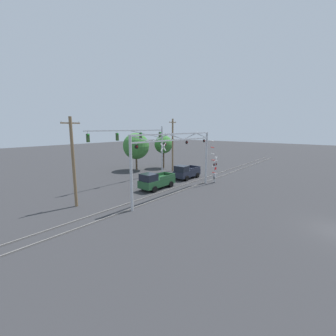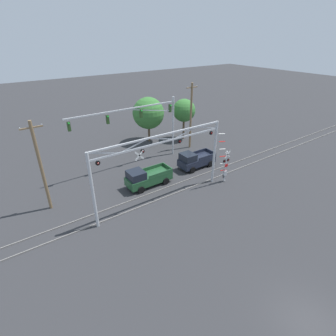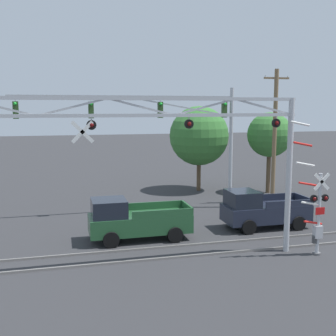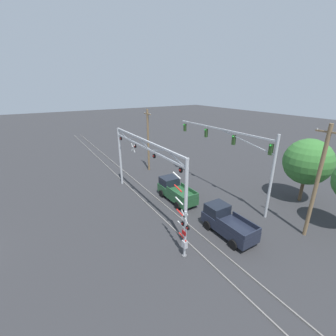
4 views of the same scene
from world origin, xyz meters
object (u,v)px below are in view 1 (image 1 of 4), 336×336
Objects in this scene: crossing_signal_mast at (215,169)px; pickup_truck_lead at (156,181)px; background_tree_beyond_span at (136,146)px; crossing_gantry at (176,153)px; utility_pole_right at (173,145)px; background_tree_far_left_verge at (163,144)px; pickup_truck_following at (186,172)px; utility_pole_left at (73,161)px; traffic_signal_span at (145,141)px.

crossing_signal_mast is 1.19× the size of pickup_truck_lead.
background_tree_beyond_span is (7.07, 11.10, 3.31)m from pickup_truck_lead.
utility_pole_right is at bearing 39.84° from crossing_gantry.
background_tree_far_left_verge is at bearing 67.28° from utility_pole_right.
pickup_truck_following is 7.36m from utility_pole_right.
utility_pole_left is at bearing 160.87° from crossing_signal_mast.
pickup_truck_following is (-0.34, 4.49, -0.97)m from crossing_signal_mast.
background_tree_beyond_span is at bearing 58.25° from traffic_signal_span.
traffic_signal_span is at bearing -121.75° from background_tree_beyond_span.
background_tree_beyond_span is at bearing 89.92° from pickup_truck_following.
traffic_signal_span reaches higher than crossing_signal_mast.
background_tree_beyond_span is (-0.32, 15.25, 2.34)m from crossing_signal_mast.
background_tree_far_left_verge is at bearing -24.38° from background_tree_beyond_span.
crossing_signal_mast is at bearing -109.18° from background_tree_far_left_verge.
traffic_signal_span is (-3.98, 9.34, 3.57)m from crossing_signal_mast.
pickup_truck_following is at bearing -4.75° from utility_pole_left.
utility_pole_right is (20.09, 3.95, 0.24)m from utility_pole_left.
crossing_signal_mast is at bearing -85.71° from pickup_truck_following.
traffic_signal_span is (3.65, 8.55, 0.77)m from crossing_gantry.
utility_pole_left reaches higher than pickup_truck_lead.
pickup_truck_following is (7.05, 0.34, -0.00)m from pickup_truck_lead.
crossing_gantry is 16.20m from background_tree_beyond_span.
pickup_truck_following is at bearing 94.29° from crossing_signal_mast.
utility_pole_left is (-9.28, 5.07, -0.35)m from crossing_gantry.
crossing_gantry is at bearing -134.79° from background_tree_far_left_verge.
background_tree_far_left_verge reaches higher than crossing_signal_mast.
utility_pole_left is at bearing 169.79° from pickup_truck_lead.
crossing_signal_mast is at bearing -5.96° from crossing_gantry.
utility_pole_right is (7.17, 0.47, -0.88)m from traffic_signal_span.
crossing_signal_mast is (7.62, -0.80, -2.79)m from crossing_gantry.
background_tree_far_left_verge is at bearing 60.34° from pickup_truck_following.
traffic_signal_span is 1.51× the size of utility_pole_right.
pickup_truck_following is 11.26m from background_tree_beyond_span.
crossing_gantry is 1.59× the size of utility_pole_left.
background_tree_far_left_verge is (12.17, 12.25, -0.33)m from crossing_gantry.
utility_pole_right is 3.51m from background_tree_far_left_verge.
traffic_signal_span is at bearing 56.72° from pickup_truck_lead.
traffic_signal_span is 1.60× the size of utility_pole_left.
traffic_signal_span is 13.44m from utility_pole_left.
pickup_truck_following is at bearing -90.08° from background_tree_beyond_span.
background_tree_beyond_span is 5.34m from background_tree_far_left_verge.
crossing_gantry reaches higher than crossing_signal_mast.
crossing_gantry is 8.16m from crossing_signal_mast.
utility_pole_left is 1.29× the size of background_tree_beyond_span.
crossing_gantry is at bearing 174.04° from crossing_signal_mast.
utility_pole_left reaches higher than pickup_truck_following.
utility_pole_right reaches higher than traffic_signal_span.
pickup_truck_following is 16.98m from utility_pole_left.
background_tree_beyond_span is at bearing 57.53° from pickup_truck_lead.
background_tree_far_left_verge is at bearing 36.73° from pickup_truck_lead.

